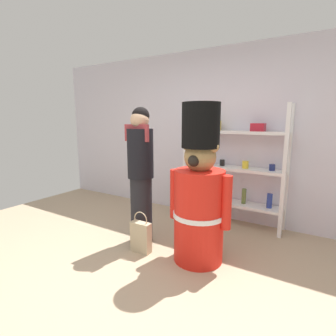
{
  "coord_description": "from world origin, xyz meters",
  "views": [
    {
      "loc": [
        1.55,
        -1.73,
        1.54
      ],
      "look_at": [
        0.0,
        0.77,
        1.0
      ],
      "focal_mm": 28.16,
      "sensor_mm": 36.0,
      "label": 1
    }
  ],
  "objects_px": {
    "merchandise_shelf": "(233,166)",
    "shopping_bag": "(141,236)",
    "person_shopper": "(141,173)",
    "teddy_bear_guard": "(199,196)"
  },
  "relations": [
    {
      "from": "shopping_bag",
      "to": "person_shopper",
      "type": "bearing_deg",
      "value": 125.4
    },
    {
      "from": "person_shopper",
      "to": "shopping_bag",
      "type": "distance_m",
      "value": 0.76
    },
    {
      "from": "merchandise_shelf",
      "to": "shopping_bag",
      "type": "xyz_separation_m",
      "value": [
        -0.61,
        -1.42,
        -0.69
      ]
    },
    {
      "from": "merchandise_shelf",
      "to": "teddy_bear_guard",
      "type": "xyz_separation_m",
      "value": [
        0.04,
        -1.22,
        -0.14
      ]
    },
    {
      "from": "merchandise_shelf",
      "to": "teddy_bear_guard",
      "type": "height_order",
      "value": "merchandise_shelf"
    },
    {
      "from": "person_shopper",
      "to": "shopping_bag",
      "type": "xyz_separation_m",
      "value": [
        0.16,
        -0.22,
        -0.71
      ]
    },
    {
      "from": "shopping_bag",
      "to": "teddy_bear_guard",
      "type": "bearing_deg",
      "value": 16.89
    },
    {
      "from": "merchandise_shelf",
      "to": "person_shopper",
      "type": "distance_m",
      "value": 1.42
    },
    {
      "from": "teddy_bear_guard",
      "to": "shopping_bag",
      "type": "bearing_deg",
      "value": -163.11
    },
    {
      "from": "merchandise_shelf",
      "to": "shopping_bag",
      "type": "bearing_deg",
      "value": -113.27
    }
  ]
}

